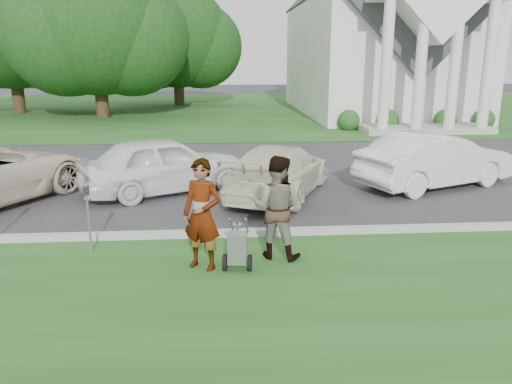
{
  "coord_description": "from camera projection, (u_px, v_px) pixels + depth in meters",
  "views": [
    {
      "loc": [
        -0.97,
        -8.95,
        3.49
      ],
      "look_at": [
        -0.32,
        0.0,
        1.08
      ],
      "focal_mm": 35.0,
      "sensor_mm": 36.0,
      "label": 1
    }
  ],
  "objects": [
    {
      "name": "ground",
      "position": [
        272.0,
        246.0,
        9.59
      ],
      "size": [
        120.0,
        120.0,
        0.0
      ],
      "primitive_type": "plane",
      "color": "#333335",
      "rests_on": "ground"
    },
    {
      "name": "grass_strip",
      "position": [
        296.0,
        326.0,
        6.7
      ],
      "size": [
        80.0,
        7.0,
        0.01
      ],
      "primitive_type": "cube",
      "color": "#1E4C1A",
      "rests_on": "ground"
    },
    {
      "name": "church_lawn",
      "position": [
        233.0,
        108.0,
        35.59
      ],
      "size": [
        80.0,
        30.0,
        0.01
      ],
      "primitive_type": "cube",
      "color": "#1E4C1A",
      "rests_on": "ground"
    },
    {
      "name": "curb",
      "position": [
        270.0,
        232.0,
        10.1
      ],
      "size": [
        80.0,
        0.18,
        0.15
      ],
      "primitive_type": "cube",
      "color": "#9E9E93",
      "rests_on": "ground"
    },
    {
      "name": "church",
      "position": [
        378.0,
        17.0,
        30.94
      ],
      "size": [
        9.19,
        19.0,
        24.1
      ],
      "color": "white",
      "rests_on": "ground"
    },
    {
      "name": "tree_left",
      "position": [
        96.0,
        29.0,
        28.88
      ],
      "size": [
        10.63,
        8.4,
        9.71
      ],
      "color": "#332316",
      "rests_on": "ground"
    },
    {
      "name": "tree_far",
      "position": [
        9.0,
        22.0,
        31.19
      ],
      "size": [
        11.64,
        9.2,
        10.73
      ],
      "color": "#332316",
      "rests_on": "ground"
    },
    {
      "name": "tree_back",
      "position": [
        177.0,
        41.0,
        36.96
      ],
      "size": [
        9.61,
        7.6,
        8.89
      ],
      "color": "#332316",
      "rests_on": "ground"
    },
    {
      "name": "striping_cart",
      "position": [
        237.0,
        249.0,
        8.38
      ],
      "size": [
        0.52,
        1.0,
        0.9
      ],
      "rotation": [
        0.0,
        0.0,
        -0.11
      ],
      "color": "black",
      "rests_on": "ground"
    },
    {
      "name": "person_left",
      "position": [
        202.0,
        216.0,
        8.33
      ],
      "size": [
        0.82,
        0.72,
        1.89
      ],
      "primitive_type": "imported",
      "rotation": [
        0.0,
        0.0,
        -0.48
      ],
      "color": "#999999",
      "rests_on": "ground"
    },
    {
      "name": "person_right",
      "position": [
        277.0,
        208.0,
        8.81
      ],
      "size": [
        1.1,
        0.99,
        1.86
      ],
      "primitive_type": "imported",
      "rotation": [
        0.0,
        0.0,
        2.76
      ],
      "color": "#999999",
      "rests_on": "ground"
    },
    {
      "name": "parking_meter_near",
      "position": [
        88.0,
        211.0,
        9.01
      ],
      "size": [
        0.09,
        0.08,
        1.3
      ],
      "color": "gray",
      "rests_on": "ground"
    },
    {
      "name": "car_b",
      "position": [
        165.0,
        164.0,
        13.24
      ],
      "size": [
        4.79,
        3.62,
        1.52
      ],
      "primitive_type": "imported",
      "rotation": [
        0.0,
        0.0,
        2.04
      ],
      "color": "white",
      "rests_on": "ground"
    },
    {
      "name": "car_c",
      "position": [
        279.0,
        170.0,
        12.96
      ],
      "size": [
        3.55,
        4.97,
        1.34
      ],
      "primitive_type": "imported",
      "rotation": [
        0.0,
        0.0,
        2.73
      ],
      "color": "beige",
      "rests_on": "ground"
    },
    {
      "name": "car_d",
      "position": [
        435.0,
        160.0,
        13.82
      ],
      "size": [
        4.85,
        3.26,
        1.51
      ],
      "primitive_type": "imported",
      "rotation": [
        0.0,
        0.0,
        1.97
      ],
      "color": "silver",
      "rests_on": "ground"
    }
  ]
}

